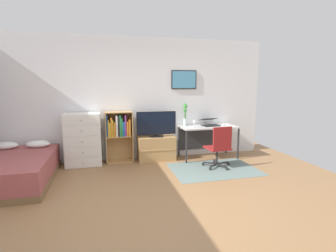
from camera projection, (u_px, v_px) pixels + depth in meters
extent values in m
plane|color=#936B44|center=(156.00, 205.00, 3.65)|extent=(7.20, 7.20, 0.00)
cube|color=white|center=(134.00, 99.00, 5.76)|extent=(6.12, 0.06, 2.70)
cube|color=black|center=(184.00, 80.00, 5.93)|extent=(0.59, 0.02, 0.42)
cube|color=#4C93B7|center=(184.00, 80.00, 5.91)|extent=(0.55, 0.01, 0.38)
cube|color=slate|center=(214.00, 169.00, 5.18)|extent=(1.70, 1.20, 0.01)
cube|color=brown|center=(13.00, 180.00, 4.45)|extent=(1.31, 1.91, 0.10)
cube|color=#9E4C4C|center=(11.00, 168.00, 4.41)|extent=(1.27, 1.87, 0.35)
ellipsoid|color=white|center=(6.00, 146.00, 4.98)|extent=(0.44, 0.28, 0.14)
ellipsoid|color=white|center=(38.00, 144.00, 5.12)|extent=(0.44, 0.28, 0.14)
cube|color=white|center=(83.00, 139.00, 5.37)|extent=(0.72, 0.42, 1.10)
cube|color=silver|center=(83.00, 163.00, 5.23)|extent=(0.68, 0.01, 0.20)
sphere|color=#A59E8C|center=(83.00, 163.00, 5.21)|extent=(0.03, 0.03, 0.03)
cube|color=silver|center=(83.00, 152.00, 5.20)|extent=(0.68, 0.01, 0.20)
sphere|color=#A59E8C|center=(83.00, 152.00, 5.18)|extent=(0.03, 0.03, 0.03)
cube|color=silver|center=(82.00, 142.00, 5.16)|extent=(0.68, 0.01, 0.20)
sphere|color=#A59E8C|center=(82.00, 142.00, 5.15)|extent=(0.03, 0.03, 0.03)
cube|color=silver|center=(82.00, 131.00, 5.13)|extent=(0.68, 0.01, 0.20)
sphere|color=#A59E8C|center=(82.00, 131.00, 5.11)|extent=(0.03, 0.03, 0.03)
cube|color=silver|center=(81.00, 120.00, 5.09)|extent=(0.68, 0.01, 0.20)
sphere|color=#A59E8C|center=(81.00, 120.00, 5.08)|extent=(0.03, 0.03, 0.03)
cube|color=tan|center=(106.00, 138.00, 5.54)|extent=(0.02, 0.30, 1.10)
cube|color=tan|center=(132.00, 136.00, 5.67)|extent=(0.02, 0.30, 1.10)
cube|color=tan|center=(120.00, 161.00, 5.69)|extent=(0.57, 0.30, 0.02)
cube|color=tan|center=(119.00, 136.00, 5.60)|extent=(0.54, 0.30, 0.02)
cube|color=tan|center=(119.00, 112.00, 5.52)|extent=(0.54, 0.30, 0.02)
cube|color=tan|center=(119.00, 136.00, 5.74)|extent=(0.57, 0.01, 1.10)
cube|color=#1E519E|center=(107.00, 126.00, 5.47)|extent=(0.02, 0.20, 0.45)
cube|color=gold|center=(108.00, 128.00, 5.48)|extent=(0.02, 0.20, 0.36)
cube|color=gold|center=(110.00, 130.00, 5.47)|extent=(0.02, 0.17, 0.30)
cube|color=orange|center=(111.00, 127.00, 5.51)|extent=(0.03, 0.24, 0.41)
cube|color=gold|center=(113.00, 128.00, 5.49)|extent=(0.02, 0.17, 0.35)
cube|color=orange|center=(115.00, 129.00, 5.50)|extent=(0.04, 0.17, 0.30)
cube|color=white|center=(117.00, 126.00, 5.51)|extent=(0.04, 0.20, 0.45)
cube|color=black|center=(118.00, 126.00, 5.53)|extent=(0.03, 0.22, 0.43)
cube|color=#2D8C4C|center=(120.00, 126.00, 5.53)|extent=(0.03, 0.20, 0.45)
cube|color=#2D8C4C|center=(122.00, 127.00, 5.54)|extent=(0.03, 0.20, 0.39)
cube|color=#1E519E|center=(124.00, 129.00, 5.55)|extent=(0.04, 0.18, 0.32)
cube|color=#8C388C|center=(125.00, 125.00, 5.57)|extent=(0.03, 0.24, 0.45)
cube|color=orange|center=(127.00, 129.00, 5.57)|extent=(0.03, 0.18, 0.31)
cube|color=orange|center=(129.00, 127.00, 5.59)|extent=(0.04, 0.20, 0.35)
cube|color=tan|center=(156.00, 148.00, 5.79)|extent=(0.82, 0.40, 0.53)
cube|color=tan|center=(158.00, 151.00, 5.60)|extent=(0.82, 0.01, 0.02)
cube|color=black|center=(156.00, 136.00, 5.73)|extent=(0.28, 0.16, 0.02)
cube|color=black|center=(156.00, 135.00, 5.73)|extent=(0.06, 0.04, 0.05)
cube|color=black|center=(156.00, 123.00, 5.68)|extent=(0.87, 0.02, 0.51)
cube|color=black|center=(157.00, 123.00, 5.67)|extent=(0.84, 0.01, 0.48)
cube|color=silver|center=(208.00, 127.00, 5.90)|extent=(1.28, 0.63, 0.03)
cube|color=#2D2D30|center=(186.00, 147.00, 5.54)|extent=(0.03, 0.03, 0.71)
cube|color=#2D2D30|center=(238.00, 144.00, 5.83)|extent=(0.03, 0.03, 0.71)
cube|color=#2D2D30|center=(179.00, 141.00, 6.08)|extent=(0.03, 0.03, 0.71)
cube|color=#2D2D30|center=(226.00, 139.00, 6.37)|extent=(0.03, 0.03, 0.71)
cube|color=#2D2D30|center=(203.00, 138.00, 6.24)|extent=(1.22, 0.02, 0.50)
cylinder|color=#232326|center=(228.00, 164.00, 5.43)|extent=(0.05, 0.05, 0.05)
cube|color=#232326|center=(223.00, 163.00, 5.38)|extent=(0.28, 0.05, 0.02)
cylinder|color=#232326|center=(214.00, 161.00, 5.62)|extent=(0.05, 0.05, 0.05)
cube|color=#232326|center=(215.00, 162.00, 5.48)|extent=(0.10, 0.28, 0.02)
cylinder|color=#232326|center=(203.00, 164.00, 5.43)|extent=(0.05, 0.05, 0.05)
cube|color=#232326|center=(210.00, 163.00, 5.38)|extent=(0.25, 0.17, 0.02)
cylinder|color=#232326|center=(210.00, 169.00, 5.12)|extent=(0.05, 0.05, 0.05)
cube|color=#232326|center=(214.00, 165.00, 5.23)|extent=(0.23, 0.20, 0.02)
cylinder|color=#232326|center=(227.00, 169.00, 5.12)|extent=(0.05, 0.05, 0.05)
cube|color=#232326|center=(222.00, 165.00, 5.23)|extent=(0.13, 0.27, 0.02)
cylinder|color=#232326|center=(217.00, 156.00, 5.31)|extent=(0.04, 0.04, 0.30)
cube|color=maroon|center=(217.00, 148.00, 5.29)|extent=(0.47, 0.47, 0.03)
cube|color=maroon|center=(222.00, 138.00, 5.06)|extent=(0.40, 0.06, 0.45)
cube|color=black|center=(211.00, 126.00, 5.92)|extent=(0.41, 0.30, 0.01)
cube|color=black|center=(211.00, 125.00, 5.92)|extent=(0.38, 0.27, 0.00)
cube|color=black|center=(208.00, 119.00, 6.06)|extent=(0.41, 0.28, 0.07)
cube|color=#234C5B|center=(208.00, 119.00, 6.05)|extent=(0.39, 0.26, 0.06)
ellipsoid|color=silver|center=(223.00, 125.00, 5.95)|extent=(0.06, 0.10, 0.03)
cylinder|color=silver|center=(185.00, 122.00, 5.98)|extent=(0.09, 0.09, 0.16)
cylinder|color=#3D8438|center=(186.00, 115.00, 5.96)|extent=(0.01, 0.01, 0.40)
sphere|color=#308B2C|center=(186.00, 106.00, 5.92)|extent=(0.07, 0.07, 0.07)
cylinder|color=#3D8438|center=(185.00, 114.00, 5.97)|extent=(0.01, 0.01, 0.42)
sphere|color=#308B2C|center=(185.00, 105.00, 5.94)|extent=(0.07, 0.07, 0.07)
cylinder|color=#3D8438|center=(185.00, 117.00, 5.95)|extent=(0.01, 0.01, 0.31)
sphere|color=#308B2C|center=(185.00, 110.00, 5.93)|extent=(0.07, 0.07, 0.07)
cylinder|color=#3D8438|center=(185.00, 117.00, 5.95)|extent=(0.01, 0.01, 0.30)
sphere|color=#308B2C|center=(185.00, 110.00, 5.92)|extent=(0.07, 0.07, 0.07)
cylinder|color=silver|center=(194.00, 127.00, 5.71)|extent=(0.06, 0.06, 0.01)
cylinder|color=silver|center=(194.00, 125.00, 5.71)|extent=(0.01, 0.01, 0.10)
cone|color=silver|center=(194.00, 121.00, 5.69)|extent=(0.07, 0.07, 0.07)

